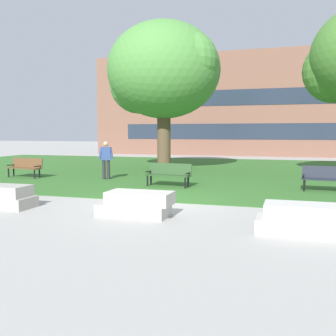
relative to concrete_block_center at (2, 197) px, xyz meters
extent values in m
plane|color=#A3A09B|center=(3.90, 2.10, -0.31)|extent=(140.00, 140.00, 0.00)
cube|color=#336628|center=(3.90, 12.10, -0.30)|extent=(40.00, 20.00, 0.02)
cube|color=#9E9991|center=(0.02, 0.00, -0.15)|extent=(1.80, 0.90, 0.32)
cube|color=#A6A098|center=(-0.02, 0.00, 0.17)|extent=(1.66, 0.83, 0.32)
cube|color=#B2ADA3|center=(4.05, 0.02, -0.15)|extent=(1.80, 0.90, 0.32)
cube|color=#BBB6AB|center=(4.22, 0.02, 0.17)|extent=(1.66, 0.83, 0.32)
cube|color=#BCB7B2|center=(8.08, -0.58, -0.15)|extent=(1.80, 0.90, 0.32)
cube|color=beige|center=(8.17, -0.58, 0.17)|extent=(1.66, 0.83, 0.32)
cube|color=#284723|center=(3.31, 5.36, 0.15)|extent=(1.84, 0.64, 0.05)
cube|color=#284723|center=(3.34, 5.60, 0.38)|extent=(1.80, 0.33, 0.46)
cube|color=black|center=(2.48, 5.45, 0.27)|extent=(0.10, 0.40, 0.04)
cube|color=black|center=(4.15, 5.26, 0.27)|extent=(0.10, 0.40, 0.04)
cylinder|color=black|center=(2.50, 5.29, -0.08)|extent=(0.07, 0.07, 0.41)
cylinder|color=black|center=(4.09, 5.11, -0.08)|extent=(0.07, 0.07, 0.41)
cylinder|color=black|center=(2.53, 5.61, -0.08)|extent=(0.07, 0.07, 0.41)
cylinder|color=black|center=(4.12, 5.43, -0.08)|extent=(0.07, 0.07, 0.41)
cube|color=brown|center=(-4.06, 6.32, 0.15)|extent=(1.84, 0.67, 0.05)
cube|color=brown|center=(-4.03, 6.57, 0.38)|extent=(1.80, 0.35, 0.46)
cube|color=black|center=(-4.90, 6.43, 0.27)|extent=(0.11, 0.40, 0.04)
cube|color=black|center=(-3.23, 6.21, 0.27)|extent=(0.11, 0.40, 0.04)
cylinder|color=black|center=(-4.88, 6.26, -0.08)|extent=(0.07, 0.07, 0.41)
cylinder|color=black|center=(-3.29, 6.06, -0.08)|extent=(0.07, 0.07, 0.41)
cylinder|color=black|center=(-4.84, 6.58, -0.08)|extent=(0.07, 0.07, 0.41)
cylinder|color=black|center=(-3.25, 6.38, -0.08)|extent=(0.07, 0.07, 0.41)
cube|color=#1E232D|center=(9.19, 5.75, 0.15)|extent=(1.83, 0.57, 0.05)
cube|color=#1E232D|center=(9.20, 6.00, 0.38)|extent=(1.80, 0.25, 0.46)
cube|color=black|center=(8.35, 5.81, 0.27)|extent=(0.09, 0.40, 0.04)
cylinder|color=black|center=(8.38, 5.65, -0.08)|extent=(0.07, 0.07, 0.41)
cylinder|color=black|center=(8.40, 5.97, -0.08)|extent=(0.07, 0.07, 0.41)
cylinder|color=brown|center=(1.06, 11.93, 1.63)|extent=(0.75, 0.75, 3.83)
ellipsoid|color=#4C893D|center=(1.06, 11.93, 5.26)|extent=(6.27, 6.27, 5.33)
sphere|color=#4C893D|center=(-0.67, 12.56, 4.64)|extent=(3.45, 3.45, 3.45)
sphere|color=#4C893D|center=(2.63, 11.30, 5.58)|extent=(3.14, 3.14, 3.14)
sphere|color=#42752D|center=(9.82, 11.16, 4.72)|extent=(3.02, 3.02, 3.02)
cylinder|color=#28282D|center=(-0.16, 6.83, 0.14)|extent=(0.15, 0.15, 0.86)
cylinder|color=#28282D|center=(0.01, 6.92, 0.14)|extent=(0.15, 0.15, 0.86)
cube|color=#334784|center=(-0.07, 6.88, 0.87)|extent=(0.47, 0.39, 0.60)
cylinder|color=#334784|center=(-0.31, 6.80, 0.90)|extent=(0.21, 0.17, 0.56)
cylinder|color=#334784|center=(0.16, 6.95, 0.90)|extent=(0.21, 0.17, 0.56)
sphere|color=tan|center=(-0.07, 6.88, 1.31)|extent=(0.22, 0.22, 0.22)
cube|color=brown|center=(2.70, 26.60, 4.35)|extent=(26.15, 1.00, 9.31)
cube|color=#232D3D|center=(2.70, 26.08, 1.89)|extent=(19.62, 0.03, 1.40)
cube|color=#232D3D|center=(2.70, 26.08, 4.89)|extent=(19.62, 0.03, 1.40)
camera|label=1|loc=(7.82, -9.20, 1.84)|focal=42.00mm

